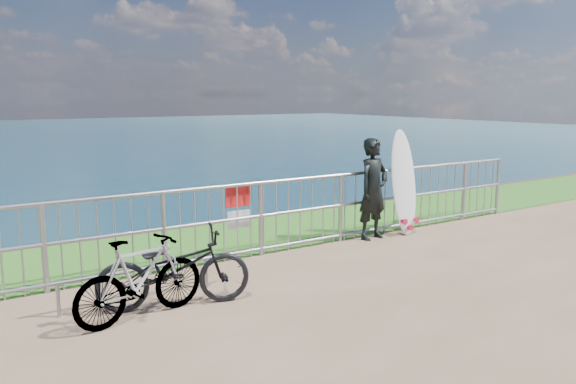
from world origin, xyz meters
TOP-DOWN VIEW (x-y plane):
  - grass_strip at (0.00, 2.70)m, footprint 120.00×120.00m
  - railing at (0.01, 1.60)m, footprint 10.06×0.10m
  - surfer at (1.57, 1.45)m, footprint 0.67×0.50m
  - surfboard at (2.25, 1.44)m, footprint 0.53×0.49m
  - bicycle_near at (-2.36, 0.33)m, footprint 1.81×1.02m
  - bicycle_far at (-2.79, 0.19)m, footprint 1.56×0.70m
  - bike_rack at (-2.66, 0.73)m, footprint 1.95×0.05m

SIDE VIEW (x-z plane):
  - grass_strip at x=0.00m, z-range 0.01..0.01m
  - bike_rack at x=-2.66m, z-range 0.13..0.54m
  - bicycle_near at x=-2.36m, z-range 0.00..0.90m
  - bicycle_far at x=-2.79m, z-range 0.00..0.91m
  - railing at x=0.01m, z-range 0.01..1.14m
  - surfboard at x=2.25m, z-range -0.07..1.74m
  - surfer at x=1.57m, z-range 0.00..1.68m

